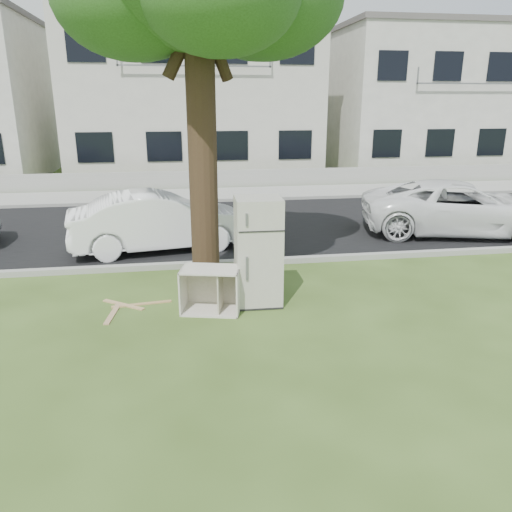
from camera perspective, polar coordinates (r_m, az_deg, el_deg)
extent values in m
plane|color=#354C1B|center=(8.46, -2.23, -6.34)|extent=(120.00, 120.00, 0.00)
cube|color=black|center=(14.14, -5.09, 3.39)|extent=(120.00, 7.00, 0.01)
cube|color=gray|center=(10.74, -3.76, -1.14)|extent=(120.00, 0.18, 0.12)
cube|color=gray|center=(17.60, -5.91, 6.12)|extent=(120.00, 0.18, 0.12)
cube|color=gray|center=(19.02, -6.16, 6.96)|extent=(120.00, 2.80, 0.01)
cube|color=gray|center=(20.54, -6.42, 8.70)|extent=(120.00, 0.15, 0.70)
cylinder|color=black|center=(9.54, -6.16, 12.46)|extent=(0.54, 0.54, 5.20)
cube|color=#B8B5A8|center=(25.21, -7.24, 17.66)|extent=(11.00, 8.00, 7.20)
cube|color=#595451|center=(25.52, -7.59, 26.04)|extent=(11.22, 8.16, 0.24)
cube|color=silver|center=(28.30, 18.96, 16.25)|extent=(10.00, 8.00, 6.60)
cube|color=#595451|center=(28.49, 19.69, 23.11)|extent=(10.20, 8.16, 0.24)
cube|color=beige|center=(8.51, 0.25, 0.51)|extent=(0.79, 0.73, 1.86)
cube|color=silver|center=(8.37, -5.17, -3.88)|extent=(1.08, 0.81, 0.75)
cube|color=tan|center=(8.94, -12.93, -5.37)|extent=(1.03, 0.21, 0.02)
cube|color=tan|center=(8.99, -14.91, -5.40)|extent=(0.76, 0.60, 0.02)
cube|color=tan|center=(8.66, -16.08, -6.39)|extent=(0.20, 0.82, 0.02)
imported|color=white|center=(11.97, -10.91, 3.94)|extent=(4.36, 2.13, 1.38)
imported|color=white|center=(14.26, 22.22, 5.14)|extent=(5.42, 3.46, 1.39)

